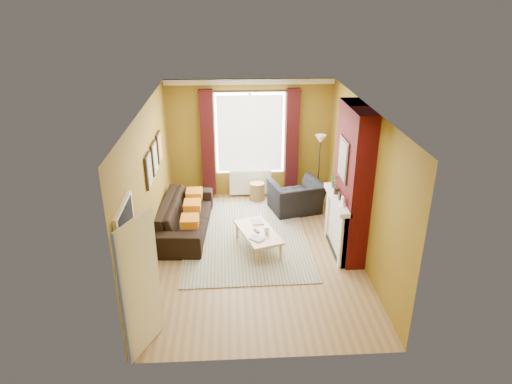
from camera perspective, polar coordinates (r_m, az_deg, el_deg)
ground at (r=8.78m, az=0.09°, el=-7.55°), size 5.50×5.50×0.00m
room_walls at (r=8.47m, az=4.22°, el=1.63°), size 3.82×5.54×2.83m
striped_rug at (r=9.27m, az=-1.30°, el=-5.67°), size 2.50×3.43×0.02m
sofa at (r=9.49m, az=-8.85°, el=-2.96°), size 1.07×2.41×0.69m
armchair at (r=10.25m, az=5.00°, el=-0.59°), size 1.30×1.20×0.71m
coffee_table at (r=8.71m, az=0.25°, el=-5.15°), size 0.93×1.31×0.40m
wicker_stool at (r=10.82m, az=0.13°, el=0.07°), size 0.38×0.38×0.44m
floor_lamp at (r=10.39m, az=7.99°, el=5.22°), size 0.25×0.25×1.65m
book_a at (r=8.35m, az=-0.30°, el=-6.09°), size 0.31×0.31×0.02m
book_b at (r=9.00m, az=-0.51°, el=-3.74°), size 0.26×0.33×0.02m
mug at (r=8.58m, az=1.37°, el=-4.94°), size 0.11×0.11×0.10m
tv_remote at (r=8.68m, az=0.07°, el=-4.87°), size 0.11×0.16×0.02m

